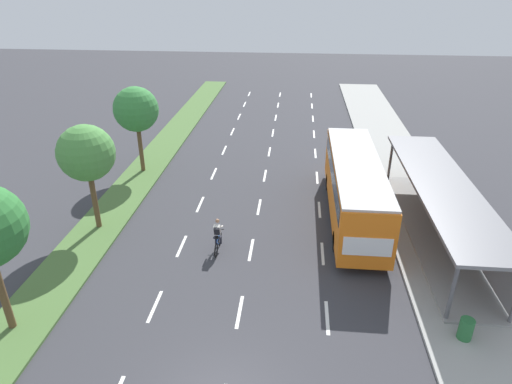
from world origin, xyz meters
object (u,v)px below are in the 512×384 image
object	(u,v)px
bus_shelter	(444,204)
bus	(355,183)
cyclist	(218,237)
median_tree_third	(136,110)
trash_bin	(466,329)
median_tree_second	(86,153)

from	to	relation	value
bus_shelter	bus	size ratio (longest dim) A/B	1.24
cyclist	median_tree_third	world-z (taller)	median_tree_third
bus_shelter	trash_bin	distance (m)	7.69
bus_shelter	cyclist	bearing A→B (deg)	-167.72
cyclist	trash_bin	size ratio (longest dim) A/B	2.14
bus	cyclist	xyz separation A→B (m)	(-6.86, -4.05, -1.28)
bus_shelter	median_tree_third	size ratio (longest dim) A/B	2.45
bus	median_tree_second	bearing A→B (deg)	-169.43
cyclist	trash_bin	distance (m)	11.27
bus	cyclist	size ratio (longest dim) A/B	6.20
bus	median_tree_third	size ratio (longest dim) A/B	1.97
trash_bin	bus_shelter	bearing A→B (deg)	81.80
bus	trash_bin	xyz separation A→B (m)	(3.20, -9.13, -1.49)
cyclist	trash_bin	world-z (taller)	cyclist
bus	trash_bin	size ratio (longest dim) A/B	13.28
cyclist	median_tree_third	bearing A→B (deg)	126.70
cyclist	bus_shelter	bearing A→B (deg)	12.28
trash_bin	cyclist	bearing A→B (deg)	153.19
median_tree_second	trash_bin	world-z (taller)	median_tree_second
bus_shelter	trash_bin	xyz separation A→B (m)	(-1.08, -7.50, -1.29)
cyclist	median_tree_second	distance (m)	7.70
median_tree_third	trash_bin	world-z (taller)	median_tree_third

